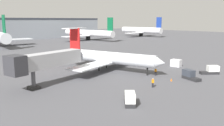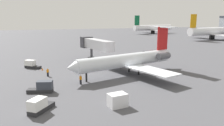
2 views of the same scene
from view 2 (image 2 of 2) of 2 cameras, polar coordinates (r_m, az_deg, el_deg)
ground_plane at (r=44.82m, az=5.23°, el=-3.85°), size 400.00×400.00×0.10m
regional_jet at (r=47.16m, az=4.60°, el=0.90°), size 23.76×27.09×9.81m
jet_bridge at (r=62.48m, az=-4.48°, el=4.84°), size 15.26×5.74×6.26m
ground_crew_marshaller at (r=40.56m, az=-8.07°, el=-4.24°), size 0.26×0.40×1.69m
ground_crew_loader at (r=47.36m, az=-16.17°, el=-2.30°), size 0.45×0.47×1.69m
baggage_tug_lead at (r=56.41m, az=-20.00°, el=-0.38°), size 3.78×3.86×1.90m
baggage_tug_trailing at (r=37.53m, az=-17.34°, el=-5.99°), size 2.50×4.23×1.90m
baggage_tug_spare at (r=30.12m, az=-18.18°, el=-10.40°), size 3.97×3.63×1.90m
cargo_container_uld at (r=30.28m, az=1.42°, el=-9.52°), size 2.03×2.65×1.83m
traffic_cone_near at (r=41.50m, az=-15.19°, el=-5.00°), size 0.36×0.36×0.55m
traffic_cone_mid at (r=53.32m, az=-17.45°, el=-1.50°), size 0.36×0.36×0.55m
parked_airliner_west_end at (r=174.58m, az=10.42°, el=8.88°), size 28.22×33.28×13.52m
parked_airliner_west_mid at (r=135.73m, az=24.34°, el=7.40°), size 28.76×33.94×13.70m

